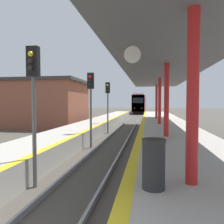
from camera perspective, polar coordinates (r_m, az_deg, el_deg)
train at (r=57.87m, az=7.33°, el=2.17°), size 2.71×23.76×4.46m
signal_near at (r=6.99m, az=-19.86°, el=5.63°), size 0.36×0.31×4.26m
signal_mid at (r=12.41m, az=-5.59°, el=4.34°), size 0.36×0.31×4.26m
signal_far at (r=18.18m, az=-1.12°, el=3.77°), size 0.36×0.31×4.26m
station_canopy at (r=14.55m, az=13.08°, el=10.21°), size 4.78×25.75×3.84m
trash_bin at (r=4.49m, az=10.82°, el=-13.14°), size 0.47×0.47×0.99m
station_building at (r=26.23m, az=-22.56°, el=2.13°), size 14.16×7.28×4.98m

